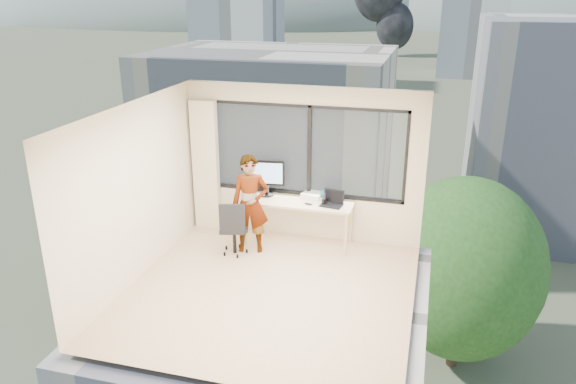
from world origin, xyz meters
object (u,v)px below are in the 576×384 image
(desk, at_px, (298,222))
(laptop, at_px, (331,199))
(handbag, at_px, (327,195))
(game_console, at_px, (313,195))
(chair, at_px, (234,226))
(monitor, at_px, (266,178))
(person, at_px, (250,204))

(desk, distance_m, laptop, 0.75)
(handbag, bearing_deg, game_console, 169.72)
(game_console, distance_m, laptop, 0.48)
(laptop, bearing_deg, desk, -176.86)
(chair, distance_m, handbag, 1.62)
(handbag, bearing_deg, chair, -148.34)
(game_console, relative_size, handbag, 1.44)
(monitor, relative_size, game_console, 1.87)
(person, bearing_deg, monitor, 66.99)
(desk, relative_size, person, 1.11)
(desk, xyz_separation_m, monitor, (-0.59, 0.13, 0.69))
(person, relative_size, laptop, 4.43)
(person, height_order, game_console, person)
(desk, relative_size, laptop, 4.93)
(chair, height_order, handbag, chair)
(chair, distance_m, game_console, 1.44)
(chair, distance_m, person, 0.44)
(desk, relative_size, chair, 1.91)
(desk, xyz_separation_m, person, (-0.67, -0.48, 0.43))
(game_console, bearing_deg, handbag, 3.61)
(chair, bearing_deg, monitor, 54.46)
(monitor, bearing_deg, desk, -19.89)
(person, distance_m, monitor, 0.66)
(laptop, bearing_deg, chair, -148.94)
(chair, height_order, monitor, monitor)
(game_console, bearing_deg, desk, -115.63)
(person, xyz_separation_m, handbag, (1.11, 0.67, 0.03))
(person, distance_m, game_console, 1.12)
(desk, distance_m, person, 0.93)
(handbag, bearing_deg, desk, -156.62)
(desk, xyz_separation_m, chair, (-0.90, -0.65, 0.10))
(desk, bearing_deg, handbag, 23.88)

